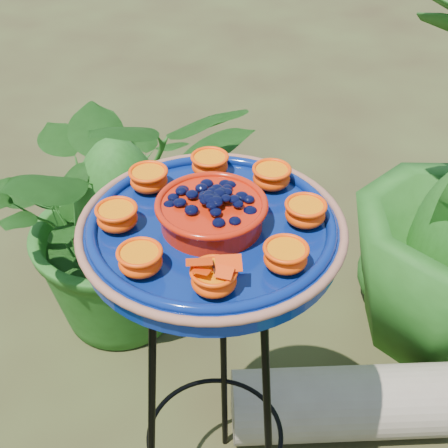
{
  "coord_description": "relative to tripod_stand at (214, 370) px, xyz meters",
  "views": [
    {
      "loc": [
        0.01,
        -0.91,
        1.53
      ],
      "look_at": [
        -0.05,
        -0.11,
        0.91
      ],
      "focal_mm": 50.0,
      "sensor_mm": 36.0,
      "label": 1
    }
  ],
  "objects": [
    {
      "name": "tripod_stand",
      "position": [
        0.0,
        0.0,
        0.0
      ],
      "size": [
        0.33,
        0.34,
        0.85
      ],
      "rotation": [
        0.0,
        0.0,
        -0.07
      ],
      "color": "black",
      "rests_on": "ground"
    },
    {
      "name": "feeder_dish",
      "position": [
        0.0,
        -0.0,
        0.37
      ],
      "size": [
        0.46,
        0.46,
        0.1
      ],
      "rotation": [
        0.0,
        0.0,
        -0.07
      ],
      "color": "navy",
      "rests_on": "tripod_stand"
    },
    {
      "name": "driftwood_log",
      "position": [
        0.33,
        0.25,
        -0.42
      ],
      "size": [
        0.62,
        0.27,
        0.2
      ],
      "primitive_type": "cylinder",
      "rotation": [
        0.0,
        1.57,
        0.12
      ],
      "color": "gray",
      "rests_on": "ground"
    },
    {
      "name": "shrub_back_left",
      "position": [
        -0.34,
        0.67,
        -0.09
      ],
      "size": [
        0.95,
        0.89,
        0.85
      ],
      "primitive_type": "imported",
      "rotation": [
        0.0,
        0.0,
        0.36
      ],
      "color": "#1D4D14",
      "rests_on": "ground"
    }
  ]
}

